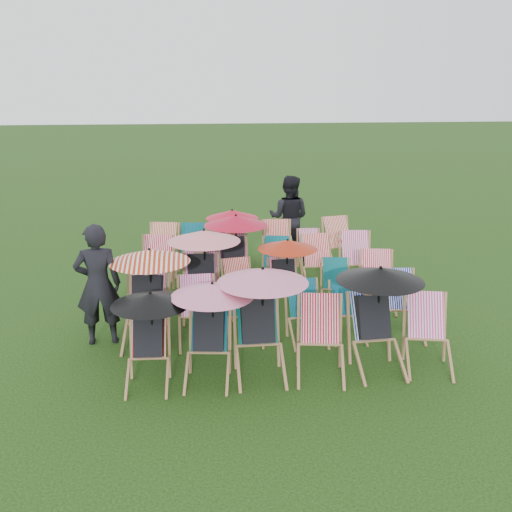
{
  "coord_description": "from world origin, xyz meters",
  "views": [
    {
      "loc": [
        -1.27,
        -9.13,
        3.8
      ],
      "look_at": [
        -0.17,
        0.43,
        0.9
      ],
      "focal_mm": 40.0,
      "sensor_mm": 36.0,
      "label": 1
    }
  ],
  "objects": [
    {
      "name": "deckchair_6",
      "position": [
        -1.98,
        -0.95,
        0.76
      ],
      "size": [
        1.22,
        1.28,
        1.44
      ],
      "rotation": [
        0.0,
        0.0,
        -0.12
      ],
      "color": "#9F724A",
      "rests_on": "ground"
    },
    {
      "name": "deckchair_5",
      "position": [
        1.92,
        -2.24,
        0.49
      ],
      "size": [
        0.81,
        1.01,
        0.97
      ],
      "rotation": [
        0.0,
        0.0,
        -0.21
      ],
      "color": "#9F724A",
      "rests_on": "ground"
    },
    {
      "name": "deckchair_27",
      "position": [
        0.51,
        2.31,
        0.51
      ],
      "size": [
        0.74,
        0.98,
        1.01
      ],
      "rotation": [
        0.0,
        0.0,
        -0.08
      ],
      "color": "#9F724A",
      "rests_on": "ground"
    },
    {
      "name": "ground",
      "position": [
        0.0,
        0.0,
        0.0
      ],
      "size": [
        100.0,
        100.0,
        0.0
      ],
      "primitive_type": "plane",
      "color": "black",
      "rests_on": "ground"
    },
    {
      "name": "deckchair_1",
      "position": [
        -1.09,
        -2.2,
        0.69
      ],
      "size": [
        1.11,
        1.17,
        1.31
      ],
      "rotation": [
        0.0,
        0.0,
        -0.14
      ],
      "color": "#9F724A",
      "rests_on": "ground"
    },
    {
      "name": "deckchair_17",
      "position": [
        1.95,
        0.02,
        0.48
      ],
      "size": [
        0.79,
        0.98,
        0.96
      ],
      "rotation": [
        0.0,
        0.0,
        -0.19
      ],
      "color": "#9F724A",
      "rests_on": "ground"
    },
    {
      "name": "deckchair_14",
      "position": [
        -0.46,
        0.08,
        0.44
      ],
      "size": [
        0.71,
        0.89,
        0.87
      ],
      "rotation": [
        0.0,
        0.0,
        0.18
      ],
      "color": "#9F724A",
      "rests_on": "ground"
    },
    {
      "name": "deckchair_10",
      "position": [
        1.09,
        -1.14,
        0.41
      ],
      "size": [
        0.59,
        0.79,
        0.82
      ],
      "rotation": [
        0.0,
        0.0,
        -0.07
      ],
      "color": "#9F724A",
      "rests_on": "ground"
    },
    {
      "name": "deckchair_21",
      "position": [
        0.32,
        1.26,
        0.47
      ],
      "size": [
        0.77,
        0.96,
        0.93
      ],
      "rotation": [
        0.0,
        0.0,
        -0.19
      ],
      "color": "#9F724A",
      "rests_on": "ground"
    },
    {
      "name": "deckchair_19",
      "position": [
        -1.17,
        1.27,
        0.48
      ],
      "size": [
        0.68,
        0.92,
        0.96
      ],
      "rotation": [
        0.0,
        0.0,
        -0.05
      ],
      "color": "#9F724A",
      "rests_on": "ground"
    },
    {
      "name": "deckchair_15",
      "position": [
        0.32,
        0.15,
        0.65
      ],
      "size": [
        1.03,
        1.08,
        1.22
      ],
      "rotation": [
        0.0,
        0.0,
        0.03
      ],
      "color": "#9F724A",
      "rests_on": "ground"
    },
    {
      "name": "deckchair_24",
      "position": [
        -1.92,
        2.29,
        0.51
      ],
      "size": [
        0.83,
        1.03,
        1.02
      ],
      "rotation": [
        0.0,
        0.0,
        -0.18
      ],
      "color": "#9F724A",
      "rests_on": "ground"
    },
    {
      "name": "deckchair_2",
      "position": [
        -0.4,
        -2.12,
        0.77
      ],
      "size": [
        1.23,
        1.27,
        1.46
      ],
      "rotation": [
        0.0,
        0.0,
        0.0
      ],
      "color": "#9F724A",
      "rests_on": "ground"
    },
    {
      "name": "deckchair_26",
      "position": [
        -0.46,
        2.35,
        0.69
      ],
      "size": [
        1.09,
        1.18,
        1.3
      ],
      "rotation": [
        0.0,
        0.0,
        0.14
      ],
      "color": "#9F724A",
      "rests_on": "ground"
    },
    {
      "name": "deckchair_22",
      "position": [
        1.16,
        1.2,
        0.48
      ],
      "size": [
        0.66,
        0.91,
        0.97
      ],
      "rotation": [
        0.0,
        0.0,
        -0.02
      ],
      "color": "#9F724A",
      "rests_on": "ground"
    },
    {
      "name": "deckchair_11",
      "position": [
        1.94,
        -1.16,
        0.49
      ],
      "size": [
        0.71,
        0.94,
        0.97
      ],
      "rotation": [
        0.0,
        0.0,
        -0.08
      ],
      "color": "#9F724A",
      "rests_on": "ground"
    },
    {
      "name": "deckchair_16",
      "position": [
        1.2,
        0.05,
        0.42
      ],
      "size": [
        0.67,
        0.84,
        0.83
      ],
      "rotation": [
        0.0,
        0.0,
        -0.17
      ],
      "color": "#9F724A",
      "rests_on": "ground"
    },
    {
      "name": "deckchair_0",
      "position": [
        -1.88,
        -2.23,
        0.65
      ],
      "size": [
        1.04,
        1.08,
        1.23
      ],
      "rotation": [
        0.0,
        0.0,
        -0.05
      ],
      "color": "#9F724A",
      "rests_on": "ground"
    },
    {
      "name": "deckchair_28",
      "position": [
        1.22,
        2.3,
        0.41
      ],
      "size": [
        0.56,
        0.77,
        0.81
      ],
      "rotation": [
        0.0,
        0.0,
        -0.03
      ],
      "color": "#9F724A",
      "rests_on": "ground"
    },
    {
      "name": "deckchair_8",
      "position": [
        -0.51,
        -1.03,
        0.44
      ],
      "size": [
        0.61,
        0.83,
        0.87
      ],
      "rotation": [
        0.0,
        0.0,
        -0.04
      ],
      "color": "#9F724A",
      "rests_on": "ground"
    },
    {
      "name": "deckchair_29",
      "position": [
        1.95,
        2.43,
        0.51
      ],
      "size": [
        0.84,
        1.05,
        1.02
      ],
      "rotation": [
        0.0,
        0.0,
        0.19
      ],
      "color": "#9F724A",
      "rests_on": "ground"
    },
    {
      "name": "deckchair_12",
      "position": [
        -2.12,
        0.13,
        0.46
      ],
      "size": [
        0.67,
        0.89,
        0.92
      ],
      "rotation": [
        0.0,
        0.0,
        0.07
      ],
      "color": "#9F724A",
      "rests_on": "ground"
    },
    {
      "name": "deckchair_20",
      "position": [
        -0.49,
        1.21,
        0.76
      ],
      "size": [
        1.21,
        1.27,
        1.44
      ],
      "rotation": [
        0.0,
        0.0,
        0.04
      ],
      "color": "#9F724A",
      "rests_on": "ground"
    },
    {
      "name": "deckchair_4",
      "position": [
        1.21,
        -2.15,
        0.75
      ],
      "size": [
        1.2,
        1.26,
        1.42
      ],
      "rotation": [
        0.0,
        0.0,
        0.04
      ],
      "color": "#9F724A",
      "rests_on": "ground"
    },
    {
      "name": "person_rear",
      "position": [
        0.88,
        3.12,
        0.95
      ],
      "size": [
        1.12,
        1.01,
        1.9
      ],
      "primitive_type": "imported",
      "rotation": [
        0.0,
        0.0,
        2.76
      ],
      "color": "black",
      "rests_on": "ground"
    },
    {
      "name": "deckchair_23",
      "position": [
        1.91,
        1.14,
        0.51
      ],
      "size": [
        0.76,
        1.0,
        1.02
      ],
      "rotation": [
        0.0,
        0.0,
        -0.1
      ],
      "color": "#9F724A",
      "rests_on": "ground"
    },
    {
      "name": "deckchair_9",
      "position": [
        0.43,
        -1.18,
        0.44
      ],
      "size": [
        0.63,
        0.84,
        0.88
      ],
      "rotation": [
        0.0,
        0.0,
        0.06
      ],
      "color": "#9F724A",
      "rests_on": "ground"
    },
    {
      "name": "deckchair_7",
      "position": [
        -1.23,
        -1.03,
        0.48
      ],
      "size": [
        0.65,
        0.89,
        0.95
      ],
      "rotation": [
        0.0,
        0.0,
        0.02
      ],
      "color": "#9F724A",
      "rests_on": "ground"
    },
    {
      "name": "deckchair_25",
      "position": [
        -1.3,
        2.37,
        0.49
      ],
      "size": [
        0.75,
        0.97,
        0.97
      ],
      "rotation": [
        0.0,
        0.0,
        -0.13
      ],
      "color": "#9F724A",
      "rests_on": "ground"
    },
    {
      "name": "deckchair_3",
      "position": [
        0.4,
        -2.25,
        0.5
      ],
      "size": [
        0.81,
        1.02,
        1.01
      ],
      "rotation": [
        0.0,
        0.0,
        -0.17
      ],
      "color": "#9F724A",
      "rests_on": "ground"
    },
    {
      "name": "deckchair_18",
      "position": [
        -1.99,
        1.22,
        0.51
      ],
      "size": [
        0.82,
        1.04,
        1.02
      ],
      "rotation": [
        0.0,
        0.0,
        -0.16
      ],
      "color": "#9F724A",
      "rests_on": "ground"
    },
    {
      "name": "deckchair_13",
      "position": [
        -1.13,
        0.07,
        0.77
      ],
      "size": [
        1.23,
        1.27,
        1.46
      ],
      "rotation": [
        0.0,
        0.0,
        -0.02
      ],
      "color": "#9F724A",
      "rests_on": "ground"
    },
    {
      "name": "person_left",
      "position": [
        -2.69,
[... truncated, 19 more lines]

